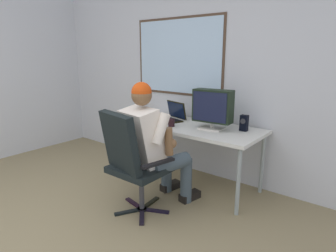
{
  "coord_description": "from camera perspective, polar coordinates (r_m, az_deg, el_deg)",
  "views": [
    {
      "loc": [
        1.98,
        -0.51,
        1.51
      ],
      "look_at": [
        0.17,
        1.76,
        0.79
      ],
      "focal_mm": 30.84,
      "sensor_mm": 36.0,
      "label": 1
    }
  ],
  "objects": [
    {
      "name": "desk",
      "position": [
        3.33,
        4.63,
        -0.78
      ],
      "size": [
        1.61,
        0.72,
        0.72
      ],
      "color": "#8E9A9A",
      "rests_on": "ground"
    },
    {
      "name": "person_seated",
      "position": [
        2.83,
        -2.98,
        -3.42
      ],
      "size": [
        0.6,
        0.83,
        1.27
      ],
      "color": "#415059",
      "rests_on": "ground"
    },
    {
      "name": "wall_rear",
      "position": [
        3.68,
        5.9,
        12.46
      ],
      "size": [
        5.11,
        0.08,
        2.83
      ],
      "color": "silver",
      "rests_on": "ground"
    },
    {
      "name": "office_chair",
      "position": [
        2.71,
        -7.31,
        -6.29
      ],
      "size": [
        0.65,
        0.61,
        1.02
      ],
      "color": "black",
      "rests_on": "ground"
    },
    {
      "name": "coffee_mug",
      "position": [
        3.25,
        0.69,
        0.66
      ],
      "size": [
        0.07,
        0.07,
        0.09
      ],
      "color": "black",
      "rests_on": "desk"
    },
    {
      "name": "laptop",
      "position": [
        3.56,
        0.74,
        2.11
      ],
      "size": [
        0.4,
        0.36,
        0.23
      ],
      "color": "black",
      "rests_on": "desk"
    },
    {
      "name": "desk_speaker",
      "position": [
        3.16,
        14.79,
        0.57
      ],
      "size": [
        0.08,
        0.07,
        0.17
      ],
      "color": "black",
      "rests_on": "desk"
    },
    {
      "name": "wine_glass",
      "position": [
        3.58,
        -5.0,
        2.63
      ],
      "size": [
        0.07,
        0.07,
        0.14
      ],
      "color": "silver",
      "rests_on": "desk"
    },
    {
      "name": "crt_monitor",
      "position": [
        3.12,
        8.82,
        3.77
      ],
      "size": [
        0.43,
        0.22,
        0.43
      ],
      "color": "beige",
      "rests_on": "desk"
    }
  ]
}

